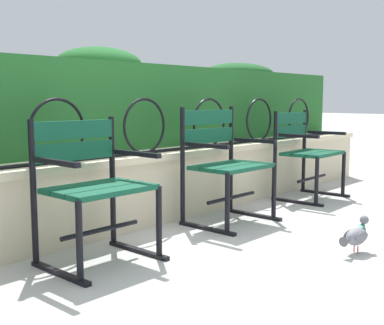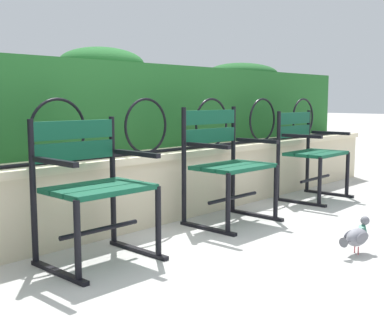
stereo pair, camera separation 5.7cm
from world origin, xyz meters
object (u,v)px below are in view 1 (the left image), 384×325
(park_chair_centre_left, at_px, (92,184))
(park_chair_centre_right, at_px, (224,161))
(park_chair_rightmost, at_px, (305,150))
(pigeon_near_chairs, at_px, (356,235))

(park_chair_centre_left, xyz_separation_m, park_chair_centre_right, (1.28, 0.02, 0.01))
(park_chair_centre_right, bearing_deg, park_chair_centre_left, -178.91)
(park_chair_centre_left, relative_size, park_chair_rightmost, 1.00)
(park_chair_centre_left, xyz_separation_m, park_chair_rightmost, (2.55, 0.03, 0.00))
(park_chair_centre_left, bearing_deg, pigeon_near_chairs, -43.21)
(park_chair_rightmost, relative_size, pigeon_near_chairs, 2.89)
(park_chair_centre_right, relative_size, pigeon_near_chairs, 3.07)
(park_chair_centre_left, distance_m, park_chair_rightmost, 2.55)
(park_chair_centre_left, distance_m, pigeon_near_chairs, 1.65)
(park_chair_centre_left, bearing_deg, park_chair_rightmost, 0.72)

